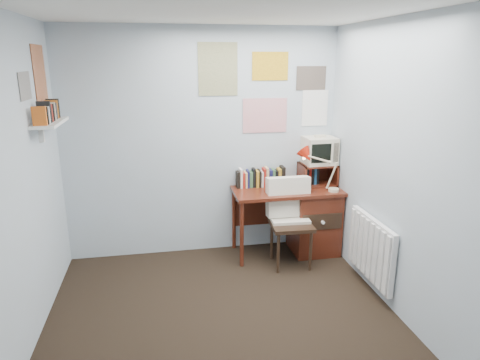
% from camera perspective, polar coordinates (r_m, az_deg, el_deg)
% --- Properties ---
extents(ground, '(3.50, 3.50, 0.00)m').
position_cam_1_polar(ground, '(3.63, -1.40, -20.67)').
color(ground, black).
rests_on(ground, ground).
extents(back_wall, '(3.00, 0.02, 2.50)m').
position_cam_1_polar(back_wall, '(4.74, -5.00, 4.76)').
color(back_wall, '#A5B4BD').
rests_on(back_wall, ground).
extents(left_wall, '(0.02, 3.50, 2.50)m').
position_cam_1_polar(left_wall, '(3.19, -29.26, -2.80)').
color(left_wall, '#A5B4BD').
rests_on(left_wall, ground).
extents(right_wall, '(0.02, 3.50, 2.50)m').
position_cam_1_polar(right_wall, '(3.60, 22.72, -0.02)').
color(right_wall, '#A5B4BD').
rests_on(right_wall, ground).
extents(ceiling, '(3.00, 3.50, 0.02)m').
position_cam_1_polar(ceiling, '(2.93, -1.76, 22.54)').
color(ceiling, white).
rests_on(ceiling, back_wall).
extents(desk, '(1.20, 0.55, 0.76)m').
position_cam_1_polar(desk, '(4.97, 9.18, -4.98)').
color(desk, '#5B2214').
rests_on(desk, ground).
extents(desk_chair, '(0.49, 0.47, 0.91)m').
position_cam_1_polar(desk_chair, '(4.59, 6.85, -6.00)').
color(desk_chair, black).
rests_on(desk_chair, ground).
extents(desk_lamp, '(0.34, 0.31, 0.43)m').
position_cam_1_polar(desk_lamp, '(4.73, 12.52, 0.99)').
color(desk_lamp, red).
rests_on(desk_lamp, desk).
extents(tv_riser, '(0.40, 0.30, 0.25)m').
position_cam_1_polar(tv_riser, '(4.96, 10.28, 0.76)').
color(tv_riser, '#5B2214').
rests_on(tv_riser, desk).
extents(crt_tv, '(0.36, 0.33, 0.33)m').
position_cam_1_polar(crt_tv, '(4.92, 10.51, 4.07)').
color(crt_tv, beige).
rests_on(crt_tv, tv_riser).
extents(book_row, '(0.60, 0.14, 0.22)m').
position_cam_1_polar(book_row, '(4.85, 3.00, 0.44)').
color(book_row, '#5B2214').
rests_on(book_row, desk).
extents(radiator, '(0.09, 0.80, 0.60)m').
position_cam_1_polar(radiator, '(4.30, 17.08, -8.74)').
color(radiator, white).
rests_on(radiator, right_wall).
extents(wall_shelf, '(0.20, 0.62, 0.24)m').
position_cam_1_polar(wall_shelf, '(4.12, -24.03, 7.00)').
color(wall_shelf, white).
rests_on(wall_shelf, left_wall).
extents(posters_back, '(1.20, 0.01, 0.90)m').
position_cam_1_polar(posters_back, '(4.77, 3.40, 12.15)').
color(posters_back, white).
rests_on(posters_back, back_wall).
extents(posters_left, '(0.01, 0.70, 0.60)m').
position_cam_1_polar(posters_left, '(4.11, -25.93, 12.11)').
color(posters_left, white).
rests_on(posters_left, left_wall).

